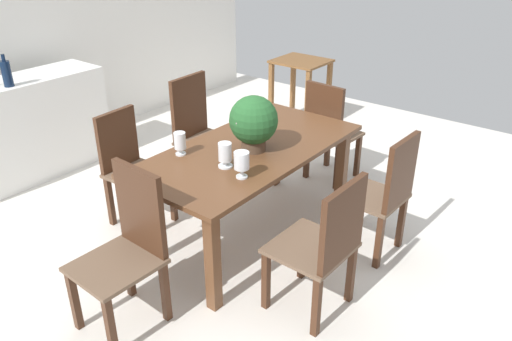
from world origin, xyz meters
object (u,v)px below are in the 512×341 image
(chair_head_end, at_px, (129,243))
(chair_far_right, at_px, (199,128))
(wine_bottle_dark, at_px, (7,73))
(chair_far_left, at_px, (129,163))
(chair_near_left, at_px, (325,242))
(dining_table, at_px, (250,160))
(side_table, at_px, (301,77))
(wine_glass, at_px, (260,116))
(flower_centerpiece, at_px, (253,122))
(crystal_vase_left, at_px, (225,153))
(crystal_vase_center_near, at_px, (242,162))
(crystal_vase_right, at_px, (180,142))
(chair_near_right, at_px, (384,191))
(chair_foot_end, at_px, (329,128))
(kitchen_counter, at_px, (19,131))

(chair_head_end, relative_size, chair_far_right, 0.98)
(wine_bottle_dark, bearing_deg, chair_far_left, -81.05)
(chair_near_left, height_order, chair_far_right, chair_far_right)
(dining_table, bearing_deg, side_table, 24.68)
(chair_far_left, bearing_deg, wine_glass, -47.75)
(flower_centerpiece, distance_m, wine_bottle_dark, 2.34)
(chair_near_left, distance_m, crystal_vase_left, 0.91)
(wine_glass, xyz_separation_m, wine_bottle_dark, (-0.97, 2.04, 0.20))
(side_table, bearing_deg, crystal_vase_center_near, -154.04)
(crystal_vase_right, bearing_deg, flower_centerpiece, -43.35)
(chair_near_right, height_order, crystal_vase_left, chair_near_right)
(chair_head_end, xyz_separation_m, side_table, (3.42, 1.04, 0.04))
(chair_head_end, relative_size, chair_far_left, 1.07)
(dining_table, bearing_deg, flower_centerpiece, -109.61)
(crystal_vase_right, bearing_deg, chair_foot_end, -10.98)
(chair_far_left, bearing_deg, chair_far_right, -2.40)
(chair_near_left, distance_m, wine_glass, 1.37)
(chair_far_right, height_order, wine_glass, chair_far_right)
(crystal_vase_center_near, relative_size, wine_glass, 1.21)
(dining_table, distance_m, wine_glass, 0.44)
(chair_far_right, bearing_deg, flower_centerpiece, -115.77)
(crystal_vase_center_near, xyz_separation_m, wine_glass, (0.75, 0.43, -0.00))
(dining_table, relative_size, flower_centerpiece, 4.44)
(chair_head_end, relative_size, chair_near_left, 1.06)
(chair_far_right, xyz_separation_m, side_table, (1.85, 0.11, 0.03))
(chair_near_right, bearing_deg, chair_far_right, -87.64)
(flower_centerpiece, distance_m, crystal_vase_left, 0.36)
(chair_near_right, distance_m, kitchen_counter, 3.41)
(chair_near_right, xyz_separation_m, wine_glass, (-0.06, 1.08, 0.34))
(crystal_vase_center_near, relative_size, crystal_vase_right, 1.07)
(wine_bottle_dark, bearing_deg, crystal_vase_left, -83.33)
(dining_table, xyz_separation_m, chair_far_right, (0.41, 0.93, -0.09))
(chair_near_left, distance_m, kitchen_counter, 3.27)
(chair_foot_end, xyz_separation_m, kitchen_counter, (-1.73, 2.35, -0.06))
(crystal_vase_right, bearing_deg, dining_table, -37.89)
(chair_far_right, xyz_separation_m, kitchen_counter, (-0.96, 1.43, -0.08))
(crystal_vase_right, distance_m, side_table, 2.77)
(flower_centerpiece, distance_m, crystal_vase_right, 0.54)
(chair_head_end, bearing_deg, wine_bottle_dark, 168.04)
(dining_table, distance_m, chair_far_left, 1.01)
(dining_table, bearing_deg, chair_near_left, -114.26)
(dining_table, xyz_separation_m, crystal_vase_right, (-0.40, 0.31, 0.21))
(chair_far_right, bearing_deg, wine_bottle_dark, 126.39)
(crystal_vase_right, relative_size, kitchen_counter, 0.10)
(crystal_vase_center_near, relative_size, wine_bottle_dark, 0.64)
(chair_near_left, height_order, crystal_vase_left, chair_near_left)
(chair_far_left, relative_size, chair_near_right, 0.98)
(wine_glass, xyz_separation_m, kitchen_counter, (-0.90, 2.19, -0.39))
(chair_near_left, distance_m, crystal_vase_center_near, 0.74)
(chair_far_left, relative_size, wine_glass, 6.24)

